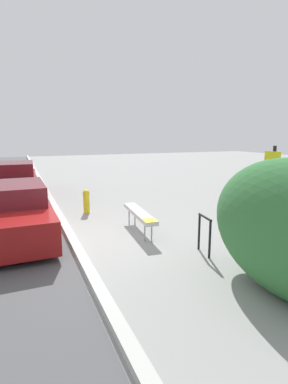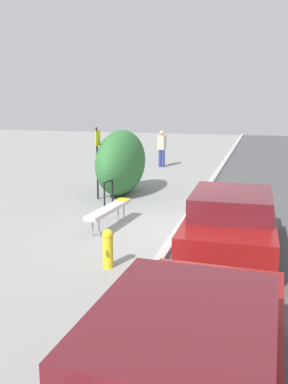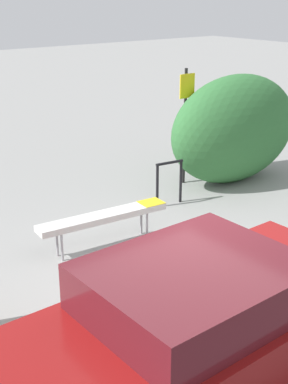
{
  "view_description": "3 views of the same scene",
  "coord_description": "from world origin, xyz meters",
  "px_view_note": "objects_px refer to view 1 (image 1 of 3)",
  "views": [
    {
      "loc": [
        6.94,
        -1.04,
        2.5
      ],
      "look_at": [
        -0.04,
        1.9,
        1.04
      ],
      "focal_mm": 28.0,
      "sensor_mm": 36.0,
      "label": 1
    },
    {
      "loc": [
        -9.68,
        -1.84,
        3.16
      ],
      "look_at": [
        0.65,
        1.04,
        0.83
      ],
      "focal_mm": 40.0,
      "sensor_mm": 36.0,
      "label": 2
    },
    {
      "loc": [
        -4.01,
        -4.46,
        3.68
      ],
      "look_at": [
        1.02,
        2.1,
        0.55
      ],
      "focal_mm": 50.0,
      "sensor_mm": 36.0,
      "label": 3
    }
  ],
  "objects_px": {
    "parked_car_far": "(14,181)",
    "bike_rack": "(204,231)",
    "bench": "(140,214)",
    "sign_post": "(270,196)",
    "fire_hydrant": "(86,201)",
    "parked_car_near": "(11,213)"
  },
  "relations": [
    {
      "from": "parked_car_near",
      "to": "sign_post",
      "type": "bearing_deg",
      "value": 49.24
    },
    {
      "from": "parked_car_near",
      "to": "parked_car_far",
      "type": "relative_size",
      "value": 0.92
    },
    {
      "from": "bench",
      "to": "parked_car_near",
      "type": "distance_m",
      "value": 3.16
    },
    {
      "from": "fire_hydrant",
      "to": "parked_car_near",
      "type": "relative_size",
      "value": 0.19
    },
    {
      "from": "sign_post",
      "to": "fire_hydrant",
      "type": "bearing_deg",
      "value": -156.58
    },
    {
      "from": "bike_rack",
      "to": "parked_car_near",
      "type": "xyz_separation_m",
      "value": [
        -2.74,
        -3.76,
        0.11
      ]
    },
    {
      "from": "fire_hydrant",
      "to": "parked_car_far",
      "type": "bearing_deg",
      "value": -150.11
    },
    {
      "from": "bench",
      "to": "bike_rack",
      "type": "distance_m",
      "value": 2.01
    },
    {
      "from": "parked_car_far",
      "to": "bike_rack",
      "type": "bearing_deg",
      "value": 26.97
    },
    {
      "from": "sign_post",
      "to": "fire_hydrant",
      "type": "distance_m",
      "value": 5.87
    },
    {
      "from": "bike_rack",
      "to": "parked_car_near",
      "type": "relative_size",
      "value": 0.2
    },
    {
      "from": "bike_rack",
      "to": "parked_car_near",
      "type": "distance_m",
      "value": 4.65
    },
    {
      "from": "bench",
      "to": "parked_car_near",
      "type": "height_order",
      "value": "parked_car_near"
    },
    {
      "from": "sign_post",
      "to": "parked_car_near",
      "type": "height_order",
      "value": "sign_post"
    },
    {
      "from": "bench",
      "to": "bike_rack",
      "type": "relative_size",
      "value": 2.54
    },
    {
      "from": "bench",
      "to": "sign_post",
      "type": "distance_m",
      "value": 3.34
    },
    {
      "from": "bike_rack",
      "to": "sign_post",
      "type": "height_order",
      "value": "sign_post"
    },
    {
      "from": "bike_rack",
      "to": "fire_hydrant",
      "type": "relative_size",
      "value": 1.08
    },
    {
      "from": "fire_hydrant",
      "to": "parked_car_far",
      "type": "xyz_separation_m",
      "value": [
        -3.76,
        -2.16,
        0.23
      ]
    },
    {
      "from": "bench",
      "to": "fire_hydrant",
      "type": "relative_size",
      "value": 2.74
    },
    {
      "from": "bench",
      "to": "parked_car_far",
      "type": "bearing_deg",
      "value": -148.71
    },
    {
      "from": "sign_post",
      "to": "parked_car_near",
      "type": "distance_m",
      "value": 5.88
    }
  ]
}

